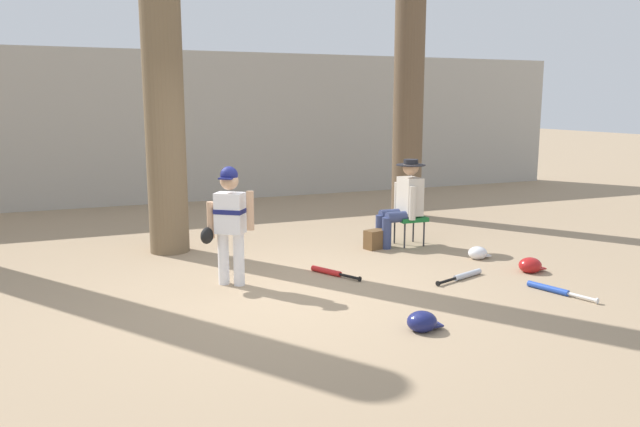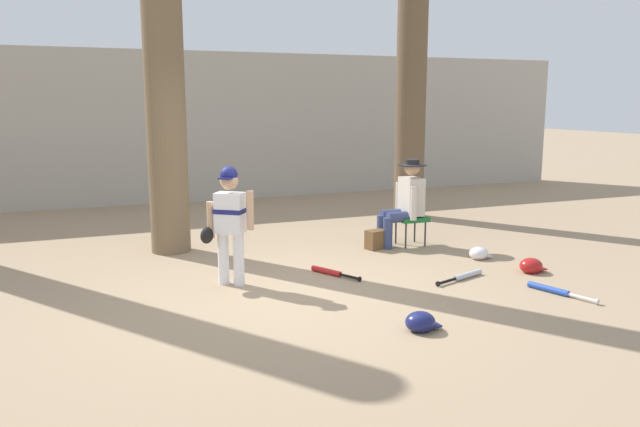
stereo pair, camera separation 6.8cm
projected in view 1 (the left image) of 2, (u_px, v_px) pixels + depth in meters
The scene contains 14 objects.
ground_plane at pixel (288, 295), 6.57m from camera, with size 60.00×60.00×0.00m, color #9E8466.
concrete_back_wall at pixel (172, 127), 12.40m from camera, with size 18.00×0.36×2.94m, color #ADA89E.
tree_near_player at pixel (163, 77), 8.06m from camera, with size 0.88×0.88×5.51m.
tree_behind_spectator at pixel (409, 68), 10.60m from camera, with size 0.82×0.82×5.91m.
young_ballplayer at pixel (229, 218), 6.80m from camera, with size 0.59×0.40×1.31m.
folding_stool at pixel (409, 219), 8.78m from camera, with size 0.41×0.41×0.41m.
seated_spectator at pixel (404, 200), 8.70m from camera, with size 0.67×0.53×1.20m.
handbag_beside_stool at pixel (377, 239), 8.61m from camera, with size 0.34×0.18×0.26m, color brown.
bat_red_barrel at pixel (330, 272), 7.32m from camera, with size 0.37×0.67×0.07m.
bat_aluminum_silver at pixel (464, 276), 7.17m from camera, with size 0.76×0.31×0.07m.
bat_blue_youth at pixel (553, 290), 6.64m from camera, with size 0.28×0.77×0.07m.
batting_helmet_white at pixel (478, 253), 8.06m from camera, with size 0.29×0.23×0.17m.
batting_helmet_navy at pixel (422, 322), 5.55m from camera, with size 0.32×0.25×0.19m.
batting_helmet_red at pixel (530, 265), 7.43m from camera, with size 0.32×0.25×0.19m.
Camera 1 is at (-2.11, -5.96, 2.00)m, focal length 35.45 mm.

